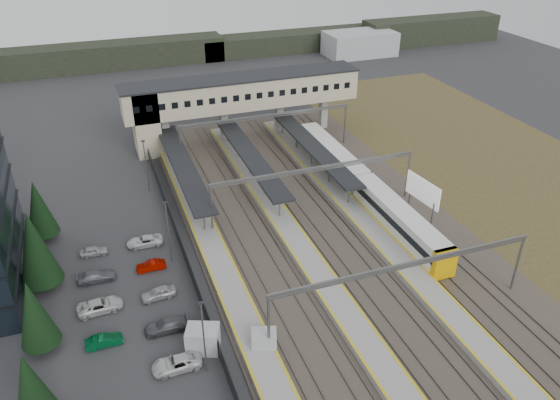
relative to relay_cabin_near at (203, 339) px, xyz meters
name	(u,v)px	position (x,y,z in m)	size (l,w,h in m)	color
ground	(263,298)	(7.65, 5.22, -1.27)	(220.00, 220.00, 0.00)	#2B2B2D
conifer_row	(32,338)	(-14.35, 1.35, 3.57)	(4.42, 49.82, 9.50)	black
car_park	(145,371)	(-5.68, -1.46, -0.65)	(10.78, 44.82, 1.29)	silver
lampposts	(183,274)	(-0.35, 6.47, 3.06)	(0.50, 53.25, 8.07)	slate
fence	(192,276)	(1.15, 10.22, -0.27)	(0.08, 90.00, 2.00)	#26282B
relay_cabin_near	(203,339)	(0.00, 0.00, 0.00)	(3.66, 3.20, 2.54)	#A7AAAD
relay_cabin_far	(264,342)	(5.39, -2.12, -0.19)	(2.84, 2.59, 2.16)	#A7AAAD
rail_corridor	(323,253)	(16.99, 10.22, -0.98)	(34.00, 90.00, 0.92)	#3B342D
canopies	(250,155)	(14.65, 32.22, 2.65)	(23.10, 30.00, 3.28)	black
footbridge	(227,97)	(15.35, 47.21, 6.66)	(40.40, 6.40, 11.20)	beige
gantries	(354,217)	(19.65, 8.22, 4.73)	(28.40, 62.28, 7.17)	slate
train	(363,186)	(27.65, 20.84, 0.79)	(2.88, 39.99, 3.62)	white
billboard	(423,192)	(32.74, 14.05, 2.48)	(0.95, 6.39, 5.54)	slate
scrub_east	(557,204)	(52.65, 10.22, -1.24)	(34.00, 120.00, 0.06)	#44391E
treeline_far	(238,47)	(31.46, 97.49, 1.68)	(170.00, 19.00, 7.00)	black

